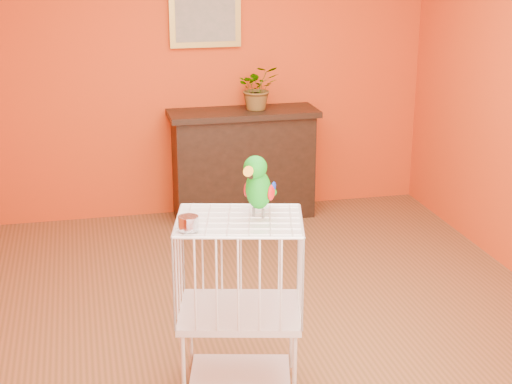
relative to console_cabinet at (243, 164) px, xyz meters
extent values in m
plane|color=brown|center=(-0.28, -2.02, -0.49)|extent=(4.50, 4.50, 0.00)
plane|color=#C54112|center=(-0.28, 0.23, 0.81)|extent=(4.00, 0.00, 4.00)
plane|color=#C54112|center=(-0.28, -4.27, 0.81)|extent=(4.00, 0.00, 4.00)
cube|color=black|center=(0.00, 0.00, -0.03)|extent=(1.23, 0.41, 0.92)
cube|color=black|center=(0.00, 0.00, 0.46)|extent=(1.31, 0.47, 0.05)
cube|color=black|center=(0.00, -0.18, -0.03)|extent=(0.86, 0.02, 0.46)
cube|color=maroon|center=(-0.25, -0.05, -0.13)|extent=(0.05, 0.18, 0.29)
cube|color=#34542A|center=(-0.17, -0.05, -0.13)|extent=(0.05, 0.18, 0.29)
cube|color=maroon|center=(-0.08, -0.05, -0.13)|extent=(0.05, 0.18, 0.29)
cube|color=#34542A|center=(0.02, -0.05, -0.13)|extent=(0.05, 0.18, 0.29)
cube|color=maroon|center=(0.12, -0.05, -0.13)|extent=(0.05, 0.18, 0.29)
imported|color=#26722D|center=(0.13, 0.00, 0.64)|extent=(0.35, 0.39, 0.30)
cube|color=#B0973F|center=(-0.28, 0.20, 1.26)|extent=(0.62, 0.03, 0.50)
cube|color=gray|center=(-0.28, 0.18, 1.26)|extent=(0.52, 0.01, 0.40)
cube|color=beige|center=(-0.62, -2.81, -0.41)|extent=(0.63, 0.54, 0.02)
cube|color=beige|center=(-0.62, -2.81, -0.02)|extent=(0.75, 0.64, 0.04)
cube|color=beige|center=(-0.62, -2.81, 0.51)|extent=(0.75, 0.64, 0.01)
cylinder|color=beige|center=(-0.95, -2.96, -0.26)|extent=(0.02, 0.02, 0.45)
cylinder|color=beige|center=(-0.38, -3.09, -0.26)|extent=(0.02, 0.02, 0.45)
cylinder|color=beige|center=(-0.85, -2.52, -0.26)|extent=(0.02, 0.02, 0.45)
cylinder|color=beige|center=(-0.28, -2.65, -0.26)|extent=(0.02, 0.02, 0.45)
cylinder|color=silver|center=(-0.90, -2.91, 0.56)|extent=(0.10, 0.10, 0.07)
cylinder|color=#59544C|center=(-0.53, -2.77, 0.54)|extent=(0.02, 0.02, 0.05)
cylinder|color=#59544C|center=(-0.49, -2.80, 0.54)|extent=(0.02, 0.02, 0.05)
ellipsoid|color=#119911|center=(-0.51, -2.78, 0.67)|extent=(0.22, 0.23, 0.25)
ellipsoid|color=#119911|center=(-0.53, -2.81, 0.80)|extent=(0.17, 0.17, 0.12)
cone|color=orange|center=(-0.57, -2.86, 0.79)|extent=(0.09, 0.10, 0.08)
cone|color=black|center=(-0.56, -2.85, 0.76)|extent=(0.04, 0.04, 0.03)
sphere|color=black|center=(-0.58, -2.80, 0.81)|extent=(0.02, 0.02, 0.02)
sphere|color=black|center=(-0.51, -2.86, 0.81)|extent=(0.02, 0.02, 0.02)
ellipsoid|color=#A50C0C|center=(-0.55, -2.73, 0.66)|extent=(0.07, 0.08, 0.09)
ellipsoid|color=navy|center=(-0.45, -2.82, 0.66)|extent=(0.07, 0.08, 0.09)
cone|color=#119911|center=(-0.46, -2.72, 0.59)|extent=(0.17, 0.18, 0.13)
camera|label=1|loc=(-1.39, -6.57, 1.92)|focal=55.00mm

